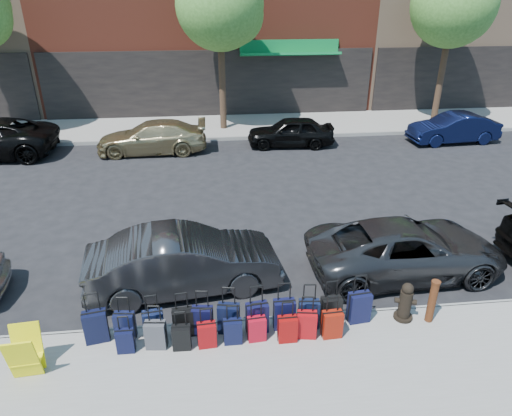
{
  "coord_description": "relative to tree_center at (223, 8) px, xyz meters",
  "views": [
    {
      "loc": [
        -0.28,
        -11.82,
        6.3
      ],
      "look_at": [
        0.85,
        -1.5,
        1.21
      ],
      "focal_mm": 32.0,
      "sensor_mm": 36.0,
      "label": 1
    }
  ],
  "objects": [
    {
      "name": "ground",
      "position": [
        -0.64,
        -9.5,
        -5.41
      ],
      "size": [
        120.0,
        120.0,
        0.0
      ],
      "primitive_type": "plane",
      "color": "black",
      "rests_on": "ground"
    },
    {
      "name": "sidewalk_near",
      "position": [
        -0.64,
        -16.0,
        -5.34
      ],
      "size": [
        60.0,
        4.0,
        0.15
      ],
      "primitive_type": "cube",
      "color": "gray",
      "rests_on": "ground"
    },
    {
      "name": "sidewalk_far",
      "position": [
        -0.64,
        0.5,
        -5.34
      ],
      "size": [
        60.0,
        4.0,
        0.15
      ],
      "primitive_type": "cube",
      "color": "gray",
      "rests_on": "ground"
    },
    {
      "name": "curb_near",
      "position": [
        -0.64,
        -13.98,
        -5.34
      ],
      "size": [
        60.0,
        0.08,
        0.15
      ],
      "primitive_type": "cube",
      "color": "gray",
      "rests_on": "ground"
    },
    {
      "name": "curb_far",
      "position": [
        -0.64,
        -1.52,
        -5.34
      ],
      "size": [
        60.0,
        0.08,
        0.15
      ],
      "primitive_type": "cube",
      "color": "gray",
      "rests_on": "ground"
    },
    {
      "name": "tree_center",
      "position": [
        0.0,
        0.0,
        0.0
      ],
      "size": [
        3.8,
        3.8,
        7.27
      ],
      "color": "black",
      "rests_on": "sidewalk_far"
    },
    {
      "name": "tree_right",
      "position": [
        10.5,
        0.0,
        0.0
      ],
      "size": [
        3.8,
        3.8,
        7.27
      ],
      "color": "black",
      "rests_on": "sidewalk_far"
    },
    {
      "name": "suitcase_front_0",
      "position": [
        -3.2,
        -14.27,
        -4.93
      ],
      "size": [
        0.47,
        0.31,
        1.05
      ],
      "rotation": [
        0.0,
        0.0,
        0.18
      ],
      "color": "black",
      "rests_on": "sidewalk_near"
    },
    {
      "name": "suitcase_front_1",
      "position": [
        -2.67,
        -14.26,
        -4.97
      ],
      "size": [
        0.4,
        0.26,
        0.92
      ],
      "rotation": [
        0.0,
        0.0,
        -0.13
      ],
      "color": "black",
      "rests_on": "sidewalk_near"
    },
    {
      "name": "suitcase_front_2",
      "position": [
        -2.13,
        -14.28,
        -4.97
      ],
      "size": [
        0.41,
        0.26,
        0.93
      ],
      "rotation": [
        0.0,
        0.0,
        0.12
      ],
      "color": "black",
      "rests_on": "sidewalk_near"
    },
    {
      "name": "suitcase_front_3",
      "position": [
        -1.57,
        -14.29,
        -4.97
      ],
      "size": [
        0.41,
        0.25,
        0.95
      ],
      "rotation": [
        0.0,
        0.0,
        0.09
      ],
      "color": "black",
      "rests_on": "sidewalk_near"
    },
    {
      "name": "suitcase_front_4",
      "position": [
        -1.19,
        -14.29,
        -4.96
      ],
      "size": [
        0.42,
        0.27,
        0.96
      ],
      "rotation": [
        0.0,
        0.0,
        -0.13
      ],
      "color": "black",
      "rests_on": "sidewalk_near"
    },
    {
      "name": "suitcase_front_5",
      "position": [
        -0.69,
        -14.29,
        -4.95
      ],
      "size": [
        0.45,
        0.31,
        1.01
      ],
      "rotation": [
        0.0,
        0.0,
        -0.19
      ],
      "color": "black",
      "rests_on": "sidewalk_near"
    },
    {
      "name": "suitcase_front_6",
      "position": [
        -0.14,
        -14.34,
        -4.94
      ],
      "size": [
        0.45,
        0.29,
        1.02
      ],
      "rotation": [
        0.0,
        0.0,
        0.13
      ],
      "color": "black",
      "rests_on": "sidewalk_near"
    },
    {
      "name": "suitcase_front_7",
      "position": [
        0.41,
        -14.28,
        -4.94
      ],
      "size": [
        0.42,
        0.24,
        1.01
      ],
      "rotation": [
        0.0,
        0.0,
        0.02
      ],
      "color": "black",
      "rests_on": "sidewalk_near"
    },
    {
      "name": "suitcase_front_8",
      "position": [
        0.9,
        -14.31,
        -4.96
      ],
      "size": [
        0.42,
        0.26,
        0.97
      ],
      "rotation": [
        0.0,
        0.0,
        -0.1
      ],
      "color": "black",
      "rests_on": "sidewalk_near"
    },
    {
      "name": "suitcase_front_9",
      "position": [
        1.36,
        -14.25,
        -4.96
      ],
      "size": [
        0.42,
        0.26,
        0.96
      ],
      "rotation": [
        0.0,
        0.0,
        0.09
      ],
      "color": "black",
      "rests_on": "sidewalk_near"
    },
    {
      "name": "suitcase_front_10",
      "position": [
        1.94,
        -14.25,
        -4.93
      ],
      "size": [
        0.46,
        0.29,
        1.05
      ],
      "rotation": [
        0.0,
        0.0,
        0.12
      ],
      "color": "black",
      "rests_on": "sidewalk_near"
    },
    {
      "name": "suitcase_back_1",
      "position": [
        -2.62,
        -14.63,
        -5.02
      ],
      "size": [
        0.32,
        0.19,
        0.77
      ],
      "rotation": [
        0.0,
        0.0,
        -0.01
      ],
      "color": "black",
      "rests_on": "sidewalk_near"
    },
    {
      "name": "suitcase_back_2",
      "position": [
        -2.06,
        -14.57,
        -4.98
      ],
      "size": [
        0.4,
        0.26,
        0.91
      ],
      "rotation": [
        0.0,
        0.0,
        -0.11
      ],
      "color": "#3C3C41",
      "rests_on": "sidewalk_near"
    },
    {
      "name": "suitcase_back_3",
      "position": [
        -1.59,
        -14.66,
        -5.01
      ],
      "size": [
        0.34,
        0.2,
        0.81
      ],
      "rotation": [
        0.0,
        0.0,
        -0.02
      ],
      "color": "black",
      "rests_on": "sidewalk_near"
    },
    {
      "name": "suitcase_back_4",
      "position": [
        -1.12,
        -14.65,
        -5.0
      ],
      "size": [
        0.36,
        0.22,
        0.83
      ],
      "rotation": [
        0.0,
        0.0,
        0.07
      ],
      "color": "maroon",
      "rests_on": "sidewalk_near"
    },
    {
      "name": "suitcase_back_5",
      "position": [
        -0.63,
        -14.61,
        -5.0
      ],
      "size": [
        0.35,
        0.2,
        0.82
      ],
      "rotation": [
        0.0,
        0.0,
        0.01
      ],
      "color": "black",
      "rests_on": "sidewalk_near"
    },
    {
      "name": "suitcase_back_6",
      "position": [
        -0.17,
        -14.58,
        -5.01
      ],
      "size": [
        0.36,
        0.23,
        0.82
      ],
      "rotation": [
        0.0,
        0.0,
        0.08
      ],
      "color": "#A00A1B",
      "rests_on": "sidewalk_near"
    },
    {
      "name": "suitcase_back_7",
      "position": [
        0.41,
        -14.66,
        -4.99
      ],
      "size": [
        0.37,
        0.22,
        0.86
      ],
      "rotation": [
        0.0,
        0.0,
        0.02
      ],
      "color": "maroon",
      "rests_on": "sidewalk_near"
    },
    {
      "name": "suitcase_back_8",
      "position": [
        0.79,
        -14.6,
        -4.98
      ],
      "size": [
        0.41,
        0.28,
        0.9
      ],
      "rotation": [
        0.0,
        0.0,
        -0.16
      ],
      "color": "#99090E",
      "rests_on": "sidewalk_near"
    },
    {
      "name": "suitcase_back_9",
      "position": [
        1.28,
        -14.64,
        -4.98
      ],
      "size": [
        0.39,
        0.24,
        0.91
      ],
      "rotation": [
        0.0,
        0.0,
        0.05
      ],
      "color": "maroon",
      "rests_on": "sidewalk_near"
    },
    {
      "name": "fire_hydrant",
      "position": [
        2.88,
        -14.29,
        -4.87
      ],
      "size": [
        0.44,
        0.38,
        0.85
      ],
      "rotation": [
        0.0,
        0.0,
        -0.3
      ],
      "color": "black",
      "rests_on": "sidewalk_near"
    },
    {
      "name": "bollard",
      "position": [
        3.37,
        -14.41,
        -4.77
      ],
      "size": [
        0.18,
        0.18,
        0.96
      ],
      "color": "#38190C",
      "rests_on": "sidewalk_near"
    },
    {
      "name": "display_rack",
      "position": [
        -4.23,
        -14.99,
        -4.82
      ],
      "size": [
        0.54,
        0.59,
        0.9
      ],
      "rotation": [
        0.0,
        0.0,
        0.08
      ],
      "color": "#F6EC0D",
      "rests_on": "sidewalk_near"
    },
    {
      "name": "car_near_1",
      "position": [
        -1.59,
        -12.53,
        -4.7
      ],
      "size": [
        4.48,
        2.02,
        1.42
      ],
      "primitive_type": "imported",
      "rotation": [
        0.0,
        0.0,
        1.69
      ],
      "color": "#323134",
      "rests_on": "ground"
    },
    {
      "name": "car_near_2",
      "position": [
        3.64,
        -12.44,
        -4.76
      ],
      "size": [
        4.75,
        2.34,
        1.3
      ],
      "primitive_type": "imported",
      "rotation": [
        0.0,
        0.0,
        1.61
      ],
      "color": "#323235",
      "rests_on": "ground"
    },
    {
      "name": "car_far_1",
      "position": [
        -3.22,
        -2.79,
        -4.76
      ],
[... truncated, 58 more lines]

